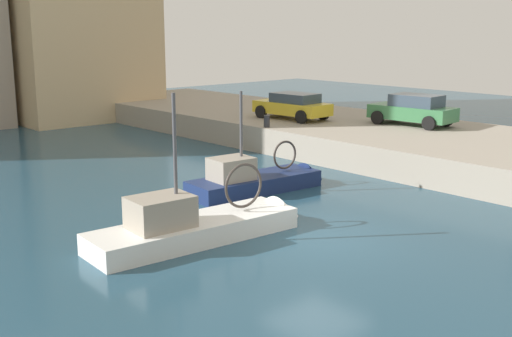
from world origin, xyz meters
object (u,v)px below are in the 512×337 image
Objects in this scene: fishing_boat_navy at (262,187)px; parked_car_green at (413,110)px; parked_car_yellow at (293,106)px; mooring_bollard_north at (267,121)px; fishing_boat_white at (205,233)px.

fishing_boat_navy is 1.43× the size of parked_car_green.
fishing_boat_navy is at bearing -141.55° from parked_car_yellow.
parked_car_yellow is 7.37× the size of mooring_bollard_north.
fishing_boat_navy is 10.61× the size of mooring_bollard_north.
parked_car_yellow is at bearing 117.63° from parked_car_green.
fishing_boat_white is 12.51× the size of mooring_bollard_north.
fishing_boat_white reaches higher than parked_car_yellow.
fishing_boat_white is at bearing -166.15° from parked_car_green.
fishing_boat_navy is 5.58m from fishing_boat_white.
fishing_boat_navy is 1.44× the size of parked_car_yellow.
parked_car_yellow reaches higher than mooring_bollard_north.
parked_car_green is (10.38, 0.85, 1.81)m from fishing_boat_navy.
mooring_bollard_north is (-5.51, 4.14, -0.46)m from parked_car_green.
parked_car_green is 1.00× the size of parked_car_yellow.
parked_car_green reaches higher than parked_car_yellow.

